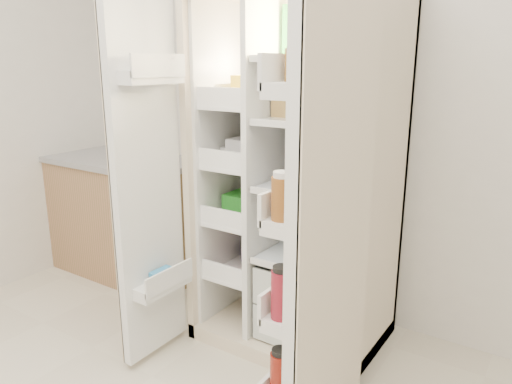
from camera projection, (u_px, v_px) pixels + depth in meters
The scene contains 5 objects.
wall_back at pixel (346, 84), 2.64m from camera, with size 4.00×0.02×2.70m, color silver.
refrigerator at pixel (304, 204), 2.54m from camera, with size 0.92×0.70×1.80m.
freezer_door at pixel (148, 187), 2.30m from camera, with size 0.15×0.40×1.72m.
fridge_door at pixel (327, 237), 1.70m from camera, with size 0.17×0.58×1.72m.
kitchen_counter at pixel (127, 215), 3.44m from camera, with size 1.14×0.61×0.83m.
Camera 1 is at (1.10, -0.51, 1.46)m, focal length 34.00 mm.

